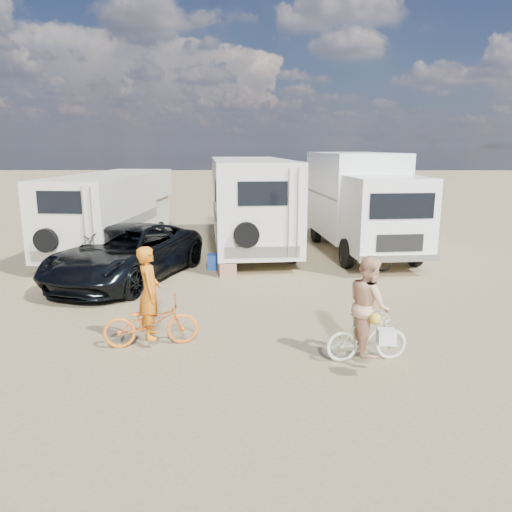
{
  "coord_description": "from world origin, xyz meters",
  "views": [
    {
      "loc": [
        0.39,
        -10.7,
        3.78
      ],
      "look_at": [
        0.3,
        0.38,
        1.3
      ],
      "focal_mm": 34.4,
      "sensor_mm": 36.0,
      "label": 1
    }
  ],
  "objects_px": {
    "box_truck": "(361,204)",
    "rider_man": "(150,301)",
    "rv_left": "(112,214)",
    "bike_man": "(151,322)",
    "rider_woman": "(368,314)",
    "bike_parked": "(366,256)",
    "rv_main": "(250,205)",
    "crate": "(227,269)",
    "cooler": "(217,262)",
    "dark_suv": "(126,253)",
    "bike_woman": "(367,337)"
  },
  "relations": [
    {
      "from": "box_truck",
      "to": "rider_man",
      "type": "height_order",
      "value": "box_truck"
    },
    {
      "from": "rv_left",
      "to": "bike_man",
      "type": "relative_size",
      "value": 4.29
    },
    {
      "from": "rider_man",
      "to": "box_truck",
      "type": "bearing_deg",
      "value": -45.12
    },
    {
      "from": "rider_woman",
      "to": "bike_parked",
      "type": "bearing_deg",
      "value": -18.99
    },
    {
      "from": "rv_main",
      "to": "crate",
      "type": "relative_size",
      "value": 16.01
    },
    {
      "from": "cooler",
      "to": "crate",
      "type": "relative_size",
      "value": 1.17
    },
    {
      "from": "box_truck",
      "to": "cooler",
      "type": "xyz_separation_m",
      "value": [
        -4.98,
        -2.49,
        -1.54
      ]
    },
    {
      "from": "dark_suv",
      "to": "rider_woman",
      "type": "bearing_deg",
      "value": -26.26
    },
    {
      "from": "crate",
      "to": "cooler",
      "type": "bearing_deg",
      "value": 113.97
    },
    {
      "from": "bike_man",
      "to": "rider_woman",
      "type": "height_order",
      "value": "rider_woman"
    },
    {
      "from": "rv_main",
      "to": "crate",
      "type": "height_order",
      "value": "rv_main"
    },
    {
      "from": "rider_man",
      "to": "cooler",
      "type": "bearing_deg",
      "value": -18.42
    },
    {
      "from": "bike_man",
      "to": "crate",
      "type": "distance_m",
      "value": 5.4
    },
    {
      "from": "box_truck",
      "to": "bike_woman",
      "type": "xyz_separation_m",
      "value": [
        -1.71,
        -9.25,
        -1.33
      ]
    },
    {
      "from": "box_truck",
      "to": "bike_parked",
      "type": "distance_m",
      "value": 2.85
    },
    {
      "from": "rider_man",
      "to": "rider_woman",
      "type": "distance_m",
      "value": 4.07
    },
    {
      "from": "bike_man",
      "to": "box_truck",
      "type": "bearing_deg",
      "value": -45.12
    },
    {
      "from": "box_truck",
      "to": "rider_woman",
      "type": "height_order",
      "value": "box_truck"
    },
    {
      "from": "box_truck",
      "to": "rider_woman",
      "type": "xyz_separation_m",
      "value": [
        -1.71,
        -9.25,
        -0.9
      ]
    },
    {
      "from": "bike_man",
      "to": "crate",
      "type": "relative_size",
      "value": 3.57
    },
    {
      "from": "rv_main",
      "to": "crate",
      "type": "distance_m",
      "value": 4.24
    },
    {
      "from": "box_truck",
      "to": "rv_left",
      "type": "bearing_deg",
      "value": 173.46
    },
    {
      "from": "dark_suv",
      "to": "bike_parked",
      "type": "xyz_separation_m",
      "value": [
        7.16,
        1.31,
        -0.36
      ]
    },
    {
      "from": "box_truck",
      "to": "bike_woman",
      "type": "relative_size",
      "value": 4.88
    },
    {
      "from": "crate",
      "to": "rider_woman",
      "type": "bearing_deg",
      "value": -63.96
    },
    {
      "from": "rv_main",
      "to": "box_truck",
      "type": "bearing_deg",
      "value": -15.22
    },
    {
      "from": "bike_woman",
      "to": "rider_woman",
      "type": "bearing_deg",
      "value": -0.0
    },
    {
      "from": "rv_left",
      "to": "box_truck",
      "type": "distance_m",
      "value": 8.97
    },
    {
      "from": "crate",
      "to": "dark_suv",
      "type": "bearing_deg",
      "value": -170.11
    },
    {
      "from": "bike_parked",
      "to": "box_truck",
      "type": "bearing_deg",
      "value": 19.2
    },
    {
      "from": "rv_main",
      "to": "bike_parked",
      "type": "xyz_separation_m",
      "value": [
        3.68,
        -3.11,
        -1.24
      ]
    },
    {
      "from": "rv_left",
      "to": "bike_woman",
      "type": "distance_m",
      "value": 11.83
    },
    {
      "from": "rv_left",
      "to": "rider_woman",
      "type": "relative_size",
      "value": 4.4
    },
    {
      "from": "rv_main",
      "to": "cooler",
      "type": "height_order",
      "value": "rv_main"
    },
    {
      "from": "rv_main",
      "to": "bike_parked",
      "type": "distance_m",
      "value": 4.98
    },
    {
      "from": "rv_main",
      "to": "cooler",
      "type": "distance_m",
      "value": 3.57
    },
    {
      "from": "rv_main",
      "to": "box_truck",
      "type": "distance_m",
      "value": 4.05
    },
    {
      "from": "bike_parked",
      "to": "cooler",
      "type": "bearing_deg",
      "value": 116.41
    },
    {
      "from": "bike_parked",
      "to": "crate",
      "type": "distance_m",
      "value": 4.39
    },
    {
      "from": "box_truck",
      "to": "rv_main",
      "type": "bearing_deg",
      "value": 164.87
    },
    {
      "from": "cooler",
      "to": "crate",
      "type": "height_order",
      "value": "cooler"
    },
    {
      "from": "bike_parked",
      "to": "dark_suv",
      "type": "bearing_deg",
      "value": 126.8
    },
    {
      "from": "bike_woman",
      "to": "crate",
      "type": "xyz_separation_m",
      "value": [
        -2.91,
        5.95,
        -0.25
      ]
    },
    {
      "from": "dark_suv",
      "to": "bike_man",
      "type": "bearing_deg",
      "value": -52.85
    },
    {
      "from": "bike_woman",
      "to": "rider_woman",
      "type": "xyz_separation_m",
      "value": [
        0.0,
        0.0,
        0.43
      ]
    },
    {
      "from": "rv_left",
      "to": "box_truck",
      "type": "relative_size",
      "value": 1.06
    },
    {
      "from": "bike_parked",
      "to": "crate",
      "type": "xyz_separation_m",
      "value": [
        -4.3,
        -0.82,
        -0.22
      ]
    },
    {
      "from": "bike_man",
      "to": "bike_parked",
      "type": "xyz_separation_m",
      "value": [
        5.42,
        6.1,
        -0.05
      ]
    },
    {
      "from": "bike_woman",
      "to": "cooler",
      "type": "relative_size",
      "value": 2.53
    },
    {
      "from": "bike_man",
      "to": "dark_suv",
      "type": "bearing_deg",
      "value": 8.58
    }
  ]
}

